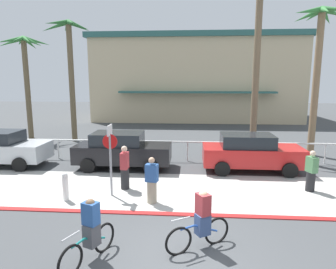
{
  "coord_description": "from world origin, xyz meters",
  "views": [
    {
      "loc": [
        0.12,
        -6.49,
        4.07
      ],
      "look_at": [
        -0.81,
        6.0,
        1.82
      ],
      "focal_mm": 32.28,
      "sensor_mm": 36.0,
      "label": 1
    }
  ],
  "objects_px": {
    "pedestrian_0": "(125,169)",
    "pedestrian_2": "(152,182)",
    "palm_tree_1": "(70,54)",
    "palm_tree_0": "(25,61)",
    "pedestrian_1": "(311,173)",
    "stop_sign_bike_lane": "(110,150)",
    "car_silver_0": "(0,148)",
    "bollard_1": "(65,186)",
    "palm_tree_3": "(319,48)",
    "car_red_2": "(251,152)",
    "cyclist_teal_0": "(90,232)",
    "cyclist_blue_1": "(201,221)",
    "car_black_1": "(122,150)",
    "palm_tree_2": "(259,16)"
  },
  "relations": [
    {
      "from": "palm_tree_2",
      "to": "pedestrian_2",
      "type": "distance_m",
      "value": 11.15
    },
    {
      "from": "stop_sign_bike_lane",
      "to": "bollard_1",
      "type": "bearing_deg",
      "value": -159.17
    },
    {
      "from": "stop_sign_bike_lane",
      "to": "pedestrian_1",
      "type": "relative_size",
      "value": 1.65
    },
    {
      "from": "palm_tree_1",
      "to": "palm_tree_3",
      "type": "distance_m",
      "value": 14.75
    },
    {
      "from": "stop_sign_bike_lane",
      "to": "car_silver_0",
      "type": "relative_size",
      "value": 0.58
    },
    {
      "from": "palm_tree_0",
      "to": "pedestrian_1",
      "type": "distance_m",
      "value": 18.95
    },
    {
      "from": "palm_tree_1",
      "to": "palm_tree_2",
      "type": "bearing_deg",
      "value": -12.68
    },
    {
      "from": "palm_tree_3",
      "to": "car_black_1",
      "type": "height_order",
      "value": "palm_tree_3"
    },
    {
      "from": "palm_tree_1",
      "to": "cyclist_blue_1",
      "type": "relative_size",
      "value": 4.97
    },
    {
      "from": "cyclist_blue_1",
      "to": "pedestrian_0",
      "type": "height_order",
      "value": "pedestrian_0"
    },
    {
      "from": "car_silver_0",
      "to": "pedestrian_1",
      "type": "height_order",
      "value": "car_silver_0"
    },
    {
      "from": "pedestrian_0",
      "to": "pedestrian_1",
      "type": "relative_size",
      "value": 1.08
    },
    {
      "from": "stop_sign_bike_lane",
      "to": "car_black_1",
      "type": "height_order",
      "value": "stop_sign_bike_lane"
    },
    {
      "from": "stop_sign_bike_lane",
      "to": "palm_tree_3",
      "type": "bearing_deg",
      "value": 35.33
    },
    {
      "from": "stop_sign_bike_lane",
      "to": "car_red_2",
      "type": "height_order",
      "value": "stop_sign_bike_lane"
    },
    {
      "from": "cyclist_teal_0",
      "to": "car_red_2",
      "type": "bearing_deg",
      "value": 55.91
    },
    {
      "from": "stop_sign_bike_lane",
      "to": "cyclist_blue_1",
      "type": "distance_m",
      "value": 4.52
    },
    {
      "from": "car_silver_0",
      "to": "bollard_1",
      "type": "bearing_deg",
      "value": -39.19
    },
    {
      "from": "pedestrian_1",
      "to": "stop_sign_bike_lane",
      "type": "bearing_deg",
      "value": -172.29
    },
    {
      "from": "palm_tree_1",
      "to": "car_black_1",
      "type": "distance_m",
      "value": 9.12
    },
    {
      "from": "pedestrian_2",
      "to": "cyclist_teal_0",
      "type": "bearing_deg",
      "value": -106.13
    },
    {
      "from": "palm_tree_1",
      "to": "pedestrian_0",
      "type": "xyz_separation_m",
      "value": [
        5.43,
        -8.88,
        -4.97
      ]
    },
    {
      "from": "car_red_2",
      "to": "palm_tree_1",
      "type": "bearing_deg",
      "value": 149.93
    },
    {
      "from": "palm_tree_3",
      "to": "pedestrian_2",
      "type": "height_order",
      "value": "palm_tree_3"
    },
    {
      "from": "palm_tree_1",
      "to": "palm_tree_3",
      "type": "bearing_deg",
      "value": -11.51
    },
    {
      "from": "cyclist_blue_1",
      "to": "palm_tree_2",
      "type": "bearing_deg",
      "value": 72.39
    },
    {
      "from": "car_silver_0",
      "to": "pedestrian_2",
      "type": "bearing_deg",
      "value": -26.85
    },
    {
      "from": "stop_sign_bike_lane",
      "to": "palm_tree_3",
      "type": "height_order",
      "value": "palm_tree_3"
    },
    {
      "from": "car_silver_0",
      "to": "cyclist_teal_0",
      "type": "relative_size",
      "value": 2.6
    },
    {
      "from": "bollard_1",
      "to": "palm_tree_1",
      "type": "distance_m",
      "value": 11.97
    },
    {
      "from": "cyclist_blue_1",
      "to": "car_silver_0",
      "type": "bearing_deg",
      "value": 144.85
    },
    {
      "from": "bollard_1",
      "to": "cyclist_blue_1",
      "type": "xyz_separation_m",
      "value": [
        4.51,
        -2.63,
        0.18
      ]
    },
    {
      "from": "car_black_1",
      "to": "cyclist_blue_1",
      "type": "distance_m",
      "value": 7.49
    },
    {
      "from": "bollard_1",
      "to": "cyclist_blue_1",
      "type": "distance_m",
      "value": 5.22
    },
    {
      "from": "palm_tree_0",
      "to": "pedestrian_0",
      "type": "distance_m",
      "value": 13.91
    },
    {
      "from": "bollard_1",
      "to": "pedestrian_0",
      "type": "bearing_deg",
      "value": 34.96
    },
    {
      "from": "car_black_1",
      "to": "cyclist_teal_0",
      "type": "height_order",
      "value": "car_black_1"
    },
    {
      "from": "stop_sign_bike_lane",
      "to": "bollard_1",
      "type": "height_order",
      "value": "stop_sign_bike_lane"
    },
    {
      "from": "bollard_1",
      "to": "palm_tree_3",
      "type": "height_order",
      "value": "palm_tree_3"
    },
    {
      "from": "pedestrian_0",
      "to": "pedestrian_1",
      "type": "distance_m",
      "value": 6.9
    },
    {
      "from": "palm_tree_0",
      "to": "car_red_2",
      "type": "xyz_separation_m",
      "value": [
        14.08,
        -6.91,
        -4.47
      ]
    },
    {
      "from": "palm_tree_3",
      "to": "car_red_2",
      "type": "distance_m",
      "value": 6.97
    },
    {
      "from": "bollard_1",
      "to": "pedestrian_2",
      "type": "height_order",
      "value": "pedestrian_2"
    },
    {
      "from": "car_red_2",
      "to": "cyclist_teal_0",
      "type": "bearing_deg",
      "value": -124.09
    },
    {
      "from": "car_red_2",
      "to": "cyclist_teal_0",
      "type": "relative_size",
      "value": 2.6
    },
    {
      "from": "pedestrian_2",
      "to": "car_black_1",
      "type": "bearing_deg",
      "value": 115.44
    },
    {
      "from": "palm_tree_2",
      "to": "car_black_1",
      "type": "xyz_separation_m",
      "value": [
        -6.68,
        -3.55,
        -6.53
      ]
    },
    {
      "from": "pedestrian_0",
      "to": "pedestrian_2",
      "type": "xyz_separation_m",
      "value": [
        1.18,
        -1.23,
        -0.05
      ]
    },
    {
      "from": "bollard_1",
      "to": "palm_tree_0",
      "type": "height_order",
      "value": "palm_tree_0"
    },
    {
      "from": "pedestrian_0",
      "to": "stop_sign_bike_lane",
      "type": "bearing_deg",
      "value": -115.82
    }
  ]
}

